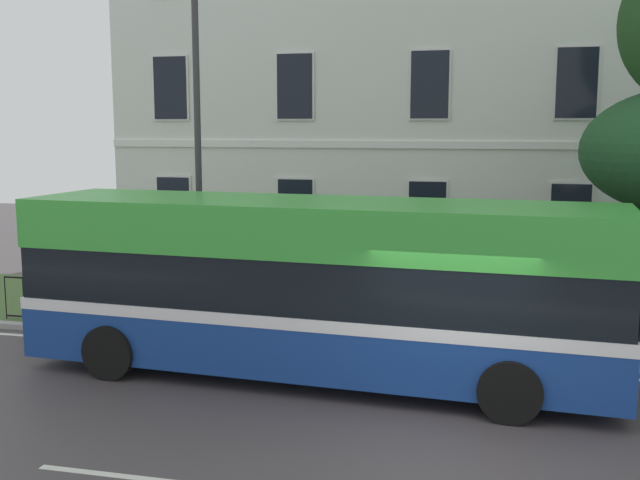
{
  "coord_description": "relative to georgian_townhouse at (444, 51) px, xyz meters",
  "views": [
    {
      "loc": [
        0.68,
        -9.98,
        4.35
      ],
      "look_at": [
        -2.83,
        4.6,
        2.11
      ],
      "focal_mm": 42.75,
      "sensor_mm": 36.0,
      "label": 1
    }
  ],
  "objects": [
    {
      "name": "ground_plane",
      "position": [
        1.29,
        -14.32,
        -6.76
      ],
      "size": [
        60.0,
        56.0,
        0.18
      ],
      "color": "#464042"
    },
    {
      "name": "iron_verge_railing",
      "position": [
        -0.0,
        -10.8,
        -6.12
      ],
      "size": [
        17.36,
        0.04,
        0.97
      ],
      "color": "black",
      "rests_on": "ground_plane"
    },
    {
      "name": "georgian_townhouse",
      "position": [
        0.0,
        0.0,
        0.0
      ],
      "size": [
        18.84,
        9.38,
        13.19
      ],
      "color": "silver",
      "rests_on": "ground_plane"
    },
    {
      "name": "litter_bin",
      "position": [
        1.95,
        -9.83,
        -6.08
      ],
      "size": [
        0.52,
        0.52,
        1.09
      ],
      "color": "#4C4742",
      "rests_on": "ground_plane"
    },
    {
      "name": "street_lamp_post",
      "position": [
        -4.32,
        -10.07,
        -2.26
      ],
      "size": [
        0.36,
        0.24,
        7.73
      ],
      "color": "#333338",
      "rests_on": "ground_plane"
    },
    {
      "name": "single_decker_bus",
      "position": [
        -1.11,
        -12.69,
        -5.11
      ],
      "size": [
        10.41,
        3.09,
        3.1
      ],
      "rotation": [
        0.0,
        0.0,
        -0.06
      ],
      "color": "navy",
      "rests_on": "ground_plane"
    }
  ]
}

